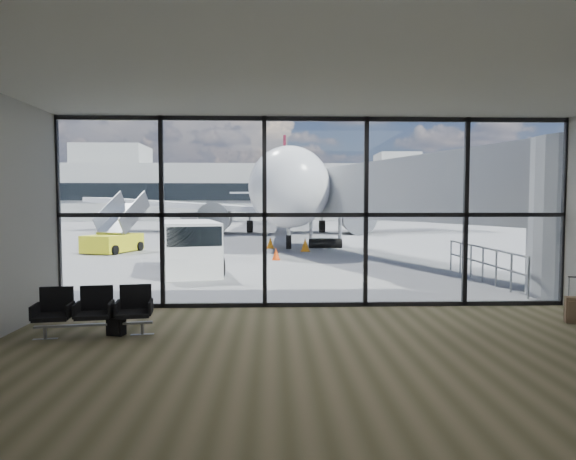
{
  "coord_description": "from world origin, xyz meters",
  "views": [
    {
      "loc": [
        -1.01,
        -11.33,
        2.49
      ],
      "look_at": [
        -0.55,
        3.0,
        1.67
      ],
      "focal_mm": 30.0,
      "sensor_mm": 36.0,
      "label": 1
    }
  ],
  "objects": [
    {
      "name": "tree_2",
      "position": [
        -33.0,
        72.0,
        5.88
      ],
      "size": [
        6.27,
        6.27,
        9.03
      ],
      "color": "#382619",
      "rests_on": "ground"
    },
    {
      "name": "service_van",
      "position": [
        -3.95,
        5.84,
        0.94
      ],
      "size": [
        2.8,
        4.51,
        1.82
      ],
      "rotation": [
        0.0,
        0.0,
        0.24
      ],
      "color": "white",
      "rests_on": "ground"
    },
    {
      "name": "traffic_cone_c",
      "position": [
        0.66,
        13.14,
        0.32
      ],
      "size": [
        0.48,
        0.48,
        0.68
      ],
      "color": "orange",
      "rests_on": "ground"
    },
    {
      "name": "ground",
      "position": [
        0.0,
        40.0,
        0.0
      ],
      "size": [
        220.0,
        220.0,
        0.0
      ],
      "primitive_type": "plane",
      "color": "slate",
      "rests_on": "ground"
    },
    {
      "name": "seating_row",
      "position": [
        -4.32,
        -2.35,
        0.51
      ],
      "size": [
        2.07,
        0.86,
        0.92
      ],
      "rotation": [
        0.0,
        0.0,
        0.15
      ],
      "color": "gray",
      "rests_on": "ground"
    },
    {
      "name": "tree_5",
      "position": [
        -15.0,
        72.0,
        5.88
      ],
      "size": [
        6.27,
        6.27,
        9.03
      ],
      "color": "#382619",
      "rests_on": "ground"
    },
    {
      "name": "glass_curtain_wall",
      "position": [
        0.0,
        0.0,
        2.25
      ],
      "size": [
        12.1,
        0.12,
        4.5
      ],
      "color": "white",
      "rests_on": "ground"
    },
    {
      "name": "airliner",
      "position": [
        0.14,
        30.03,
        3.19
      ],
      "size": [
        35.09,
        40.59,
        10.46
      ],
      "rotation": [
        0.0,
        0.0,
        -0.02
      ],
      "color": "silver",
      "rests_on": "ground"
    },
    {
      "name": "tree_0",
      "position": [
        -45.0,
        72.0,
        4.63
      ],
      "size": [
        4.95,
        4.95,
        7.12
      ],
      "color": "#382619",
      "rests_on": "ground"
    },
    {
      "name": "lounge_shell",
      "position": [
        0.0,
        -4.8,
        2.65
      ],
      "size": [
        12.02,
        8.01,
        4.51
      ],
      "color": "brown",
      "rests_on": "ground"
    },
    {
      "name": "tree_3",
      "position": [
        -27.0,
        72.0,
        4.63
      ],
      "size": [
        4.95,
        4.95,
        7.12
      ],
      "color": "#382619",
      "rests_on": "ground"
    },
    {
      "name": "traffic_cone_a",
      "position": [
        -1.14,
        14.85,
        0.29
      ],
      "size": [
        0.43,
        0.43,
        0.61
      ],
      "color": "orange",
      "rests_on": "ground"
    },
    {
      "name": "mobile_stairs",
      "position": [
        -9.02,
        13.13,
        0.59
      ],
      "size": [
        2.62,
        3.83,
        2.47
      ],
      "rotation": [
        0.0,
        0.0,
        -0.31
      ],
      "color": "yellow",
      "rests_on": "ground"
    },
    {
      "name": "traffic_cone_b",
      "position": [
        -0.87,
        9.48,
        0.25
      ],
      "size": [
        0.37,
        0.37,
        0.53
      ],
      "color": "#F7480D",
      "rests_on": "ground"
    },
    {
      "name": "backpack",
      "position": [
        -3.94,
        -2.36,
        0.22
      ],
      "size": [
        0.35,
        0.34,
        0.46
      ],
      "rotation": [
        0.0,
        0.0,
        -0.28
      ],
      "color": "black",
      "rests_on": "ground"
    },
    {
      "name": "belt_loader",
      "position": [
        -6.45,
        20.96,
        0.61
      ],
      "size": [
        2.26,
        4.13,
        1.81
      ],
      "rotation": [
        0.0,
        0.0,
        0.25
      ],
      "color": "black",
      "rests_on": "ground"
    },
    {
      "name": "suitcase",
      "position": [
        5.2,
        -1.76,
        0.29
      ],
      "size": [
        0.41,
        0.34,
        0.96
      ],
      "rotation": [
        0.0,
        0.0,
        -0.36
      ],
      "color": "brown",
      "rests_on": "ground"
    },
    {
      "name": "jet_bridge",
      "position": [
        4.9,
        7.07,
        2.76
      ],
      "size": [
        8.0,
        16.5,
        4.33
      ],
      "color": "#949698",
      "rests_on": "ground"
    },
    {
      "name": "tree_1",
      "position": [
        -39.0,
        72.0,
        5.25
      ],
      "size": [
        5.61,
        5.61,
        8.07
      ],
      "color": "#382619",
      "rests_on": "ground"
    },
    {
      "name": "far_terminal",
      "position": [
        -0.59,
        61.97,
        4.21
      ],
      "size": [
        80.0,
        12.2,
        11.0
      ],
      "color": "#A1A19D",
      "rests_on": "ground"
    },
    {
      "name": "tree_4",
      "position": [
        -21.0,
        72.0,
        5.25
      ],
      "size": [
        5.61,
        5.61,
        8.07
      ],
      "color": "#382619",
      "rests_on": "ground"
    },
    {
      "name": "apron_railing",
      "position": [
        5.6,
        3.5,
        0.72
      ],
      "size": [
        0.06,
        5.46,
        1.11
      ],
      "color": "gray",
      "rests_on": "ground"
    }
  ]
}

